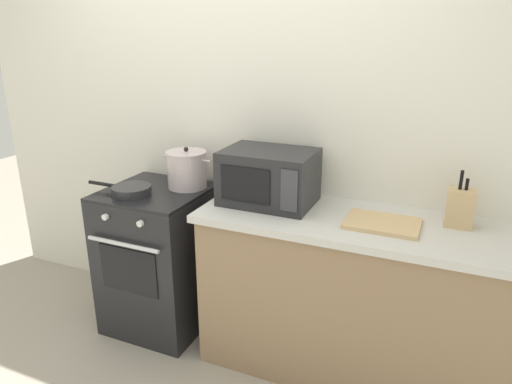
{
  "coord_description": "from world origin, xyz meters",
  "views": [
    {
      "loc": [
        1.28,
        -1.6,
        1.83
      ],
      "look_at": [
        0.32,
        0.6,
        1.0
      ],
      "focal_mm": 32.64,
      "sensor_mm": 36.0,
      "label": 1
    }
  ],
  "objects_px": {
    "microwave": "(269,177)",
    "cutting_board": "(382,223)",
    "stove": "(159,258)",
    "frying_pan": "(131,190)",
    "stock_pot": "(187,169)",
    "knife_block": "(460,208)"
  },
  "relations": [
    {
      "from": "microwave",
      "to": "knife_block",
      "type": "height_order",
      "value": "microwave"
    },
    {
      "from": "frying_pan",
      "to": "microwave",
      "type": "height_order",
      "value": "microwave"
    },
    {
      "from": "microwave",
      "to": "knife_block",
      "type": "relative_size",
      "value": 1.76
    },
    {
      "from": "microwave",
      "to": "cutting_board",
      "type": "bearing_deg",
      "value": -6.94
    },
    {
      "from": "stove",
      "to": "frying_pan",
      "type": "bearing_deg",
      "value": -126.15
    },
    {
      "from": "frying_pan",
      "to": "knife_block",
      "type": "distance_m",
      "value": 1.81
    },
    {
      "from": "knife_block",
      "to": "stock_pot",
      "type": "bearing_deg",
      "value": -179.67
    },
    {
      "from": "knife_block",
      "to": "cutting_board",
      "type": "bearing_deg",
      "value": -157.81
    },
    {
      "from": "stock_pot",
      "to": "cutting_board",
      "type": "xyz_separation_m",
      "value": [
        1.2,
        -0.13,
        -0.1
      ]
    },
    {
      "from": "knife_block",
      "to": "stove",
      "type": "bearing_deg",
      "value": -175.26
    },
    {
      "from": "frying_pan",
      "to": "microwave",
      "type": "distance_m",
      "value": 0.83
    },
    {
      "from": "stock_pot",
      "to": "knife_block",
      "type": "bearing_deg",
      "value": 0.33
    },
    {
      "from": "stove",
      "to": "knife_block",
      "type": "height_order",
      "value": "knife_block"
    },
    {
      "from": "stove",
      "to": "cutting_board",
      "type": "xyz_separation_m",
      "value": [
        1.36,
        0.0,
        0.47
      ]
    },
    {
      "from": "frying_pan",
      "to": "stove",
      "type": "bearing_deg",
      "value": 53.85
    },
    {
      "from": "stove",
      "to": "stock_pot",
      "type": "xyz_separation_m",
      "value": [
        0.16,
        0.13,
        0.57
      ]
    },
    {
      "from": "stove",
      "to": "frying_pan",
      "type": "xyz_separation_m",
      "value": [
        -0.08,
        -0.12,
        0.48
      ]
    },
    {
      "from": "stove",
      "to": "frying_pan",
      "type": "relative_size",
      "value": 2.13
    },
    {
      "from": "frying_pan",
      "to": "cutting_board",
      "type": "xyz_separation_m",
      "value": [
        1.44,
        0.12,
        -0.02
      ]
    },
    {
      "from": "microwave",
      "to": "frying_pan",
      "type": "bearing_deg",
      "value": -166.31
    },
    {
      "from": "frying_pan",
      "to": "stock_pot",
      "type": "bearing_deg",
      "value": 45.89
    },
    {
      "from": "microwave",
      "to": "cutting_board",
      "type": "relative_size",
      "value": 1.39
    }
  ]
}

